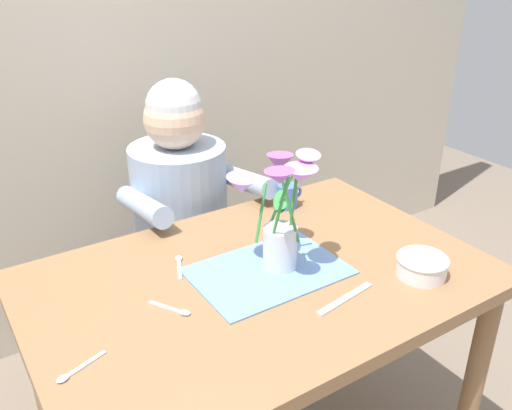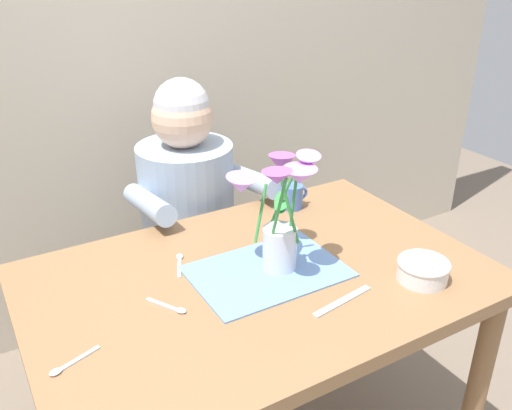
{
  "view_description": "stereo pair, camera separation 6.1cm",
  "coord_description": "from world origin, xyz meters",
  "px_view_note": "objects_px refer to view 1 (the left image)",
  "views": [
    {
      "loc": [
        -0.68,
        -1.02,
        1.54
      ],
      "look_at": [
        0.02,
        0.05,
        0.92
      ],
      "focal_mm": 38.34,
      "sensor_mm": 36.0,
      "label": 1
    },
    {
      "loc": [
        -0.62,
        -1.05,
        1.54
      ],
      "look_at": [
        0.02,
        0.05,
        0.92
      ],
      "focal_mm": 38.34,
      "sensor_mm": 36.0,
      "label": 2
    }
  ],
  "objects_px": {
    "ceramic_bowl": "(422,265)",
    "seated_person": "(183,233)",
    "tea_cup": "(288,196)",
    "flower_vase": "(280,209)",
    "dinner_knife": "(345,299)"
  },
  "relations": [
    {
      "from": "seated_person",
      "to": "ceramic_bowl",
      "type": "distance_m",
      "value": 0.92
    },
    {
      "from": "flower_vase",
      "to": "ceramic_bowl",
      "type": "height_order",
      "value": "flower_vase"
    },
    {
      "from": "flower_vase",
      "to": "seated_person",
      "type": "bearing_deg",
      "value": 90.09
    },
    {
      "from": "seated_person",
      "to": "flower_vase",
      "type": "distance_m",
      "value": 0.71
    },
    {
      "from": "tea_cup",
      "to": "dinner_knife",
      "type": "bearing_deg",
      "value": -110.5
    },
    {
      "from": "flower_vase",
      "to": "tea_cup",
      "type": "bearing_deg",
      "value": 50.29
    },
    {
      "from": "dinner_knife",
      "to": "tea_cup",
      "type": "distance_m",
      "value": 0.54
    },
    {
      "from": "seated_person",
      "to": "tea_cup",
      "type": "distance_m",
      "value": 0.46
    },
    {
      "from": "flower_vase",
      "to": "dinner_knife",
      "type": "xyz_separation_m",
      "value": [
        0.05,
        -0.21,
        -0.17
      ]
    },
    {
      "from": "ceramic_bowl",
      "to": "dinner_knife",
      "type": "height_order",
      "value": "ceramic_bowl"
    },
    {
      "from": "ceramic_bowl",
      "to": "flower_vase",
      "type": "bearing_deg",
      "value": 140.71
    },
    {
      "from": "dinner_knife",
      "to": "tea_cup",
      "type": "bearing_deg",
      "value": 60.72
    },
    {
      "from": "seated_person",
      "to": "dinner_knife",
      "type": "bearing_deg",
      "value": -82.46
    },
    {
      "from": "seated_person",
      "to": "flower_vase",
      "type": "bearing_deg",
      "value": -86.05
    },
    {
      "from": "ceramic_bowl",
      "to": "seated_person",
      "type": "bearing_deg",
      "value": 109.06
    }
  ]
}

